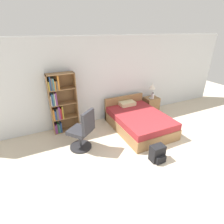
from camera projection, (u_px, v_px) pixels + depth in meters
ground_plane at (182, 183)px, 3.46m from camera, size 14.00×14.00×0.00m
wall_back at (112, 80)px, 5.52m from camera, size 9.00×0.06×2.60m
bookshelf at (60, 104)px, 4.86m from camera, size 0.74×0.29×1.71m
bed at (138, 121)px, 5.25m from camera, size 1.39×1.97×0.75m
office_chair at (83, 132)px, 4.25m from camera, size 0.71×0.72×1.08m
nightstand at (151, 105)px, 6.29m from camera, size 0.48×0.43×0.55m
table_lamp at (152, 87)px, 5.96m from camera, size 0.21×0.21×0.54m
water_bottle at (153, 96)px, 6.02m from camera, size 0.08×0.08×0.23m
backpack_black at (158, 154)px, 3.98m from camera, size 0.32×0.29×0.39m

